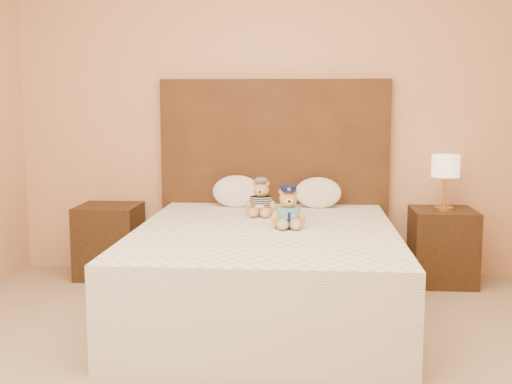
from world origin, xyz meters
TOP-DOWN VIEW (x-y plane):
  - room_walls at (0.00, 0.46)m, footprint 4.04×4.52m
  - bed at (0.00, 1.20)m, footprint 1.60×2.00m
  - headboard at (0.00, 2.21)m, footprint 1.75×0.08m
  - nightstand_left at (-1.25, 2.00)m, footprint 0.45×0.45m
  - nightstand_right at (1.25, 2.00)m, footprint 0.45×0.45m
  - lamp at (1.25, 2.00)m, footprint 0.20×0.20m
  - teddy_police at (0.14, 1.22)m, footprint 0.25×0.24m
  - teddy_prisoner at (-0.06, 1.63)m, footprint 0.24×0.23m
  - pillow_left at (-0.27, 2.03)m, footprint 0.36×0.23m
  - pillow_right at (0.34, 2.03)m, footprint 0.34×0.22m

SIDE VIEW (x-z plane):
  - nightstand_left at x=-1.25m, z-range 0.00..0.55m
  - nightstand_right at x=1.25m, z-range 0.00..0.55m
  - bed at x=0.00m, z-range 0.00..0.55m
  - pillow_right at x=0.34m, z-range 0.55..0.79m
  - teddy_prisoner at x=-0.06m, z-range 0.55..0.80m
  - pillow_left at x=-0.27m, z-range 0.55..0.80m
  - teddy_police at x=0.14m, z-range 0.55..0.81m
  - headboard at x=0.00m, z-range 0.00..1.50m
  - lamp at x=1.25m, z-range 0.65..1.05m
  - room_walls at x=0.00m, z-range 0.45..3.17m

